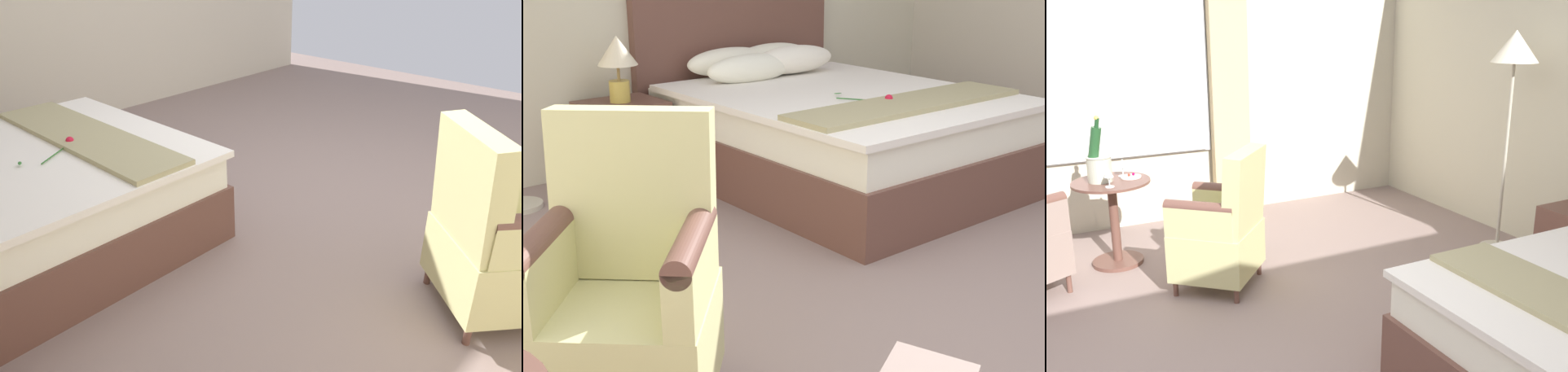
{
  "view_description": "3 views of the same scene",
  "coord_description": "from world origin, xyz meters",
  "views": [
    {
      "loc": [
        -1.91,
        2.84,
        1.75
      ],
      "look_at": [
        -0.31,
        1.08,
        0.58
      ],
      "focal_mm": 35.0,
      "sensor_mm": 36.0,
      "label": 1
    },
    {
      "loc": [
        -2.26,
        -1.41,
        1.49
      ],
      "look_at": [
        -0.56,
        0.69,
        0.6
      ],
      "focal_mm": 50.0,
      "sensor_mm": 36.0,
      "label": 2
    },
    {
      "loc": [
        2.33,
        -0.76,
        1.83
      ],
      "look_at": [
        -0.75,
        0.88,
        0.84
      ],
      "focal_mm": 40.0,
      "sensor_mm": 36.0,
      "label": 3
    }
  ],
  "objects": [
    {
      "name": "armchair_by_window",
      "position": [
        -1.34,
        0.52,
        0.42
      ],
      "size": [
        0.77,
        0.78,
        1.01
      ],
      "color": "brown",
      "rests_on": "ground"
    },
    {
      "name": "bedside_lamp",
      "position": [
        -0.18,
        2.82,
        0.83
      ],
      "size": [
        0.25,
        0.25,
        0.42
      ],
      "color": "gold",
      "rests_on": "nightstand"
    },
    {
      "name": "ground_plane",
      "position": [
        0.0,
        0.0,
        0.0
      ],
      "size": [
        7.76,
        7.76,
        0.0
      ],
      "primitive_type": "plane",
      "color": "gray"
    },
    {
      "name": "bed",
      "position": [
        0.92,
        2.05,
        0.35
      ],
      "size": [
        1.71,
        2.26,
        1.27
      ],
      "color": "brown",
      "rests_on": "ground"
    },
    {
      "name": "nightstand",
      "position": [
        -0.18,
        2.82,
        0.27
      ],
      "size": [
        0.53,
        0.44,
        0.54
      ],
      "color": "brown",
      "rests_on": "ground"
    }
  ]
}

